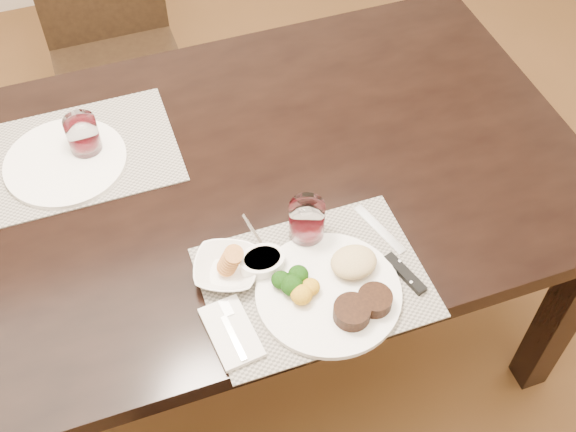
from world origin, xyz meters
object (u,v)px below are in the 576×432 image
object	(u,v)px
far_plate	(65,162)
steak_knife	(399,262)
dinner_plate	(336,290)
wine_glass_near	(307,224)
cracker_bowl	(226,268)
chair_far	(112,41)

from	to	relation	value
far_plate	steak_knife	bearing A→B (deg)	-40.29
dinner_plate	steak_knife	size ratio (longest dim) A/B	1.14
steak_knife	wine_glass_near	distance (m)	0.21
dinner_plate	far_plate	distance (m)	0.73
steak_knife	wine_glass_near	size ratio (longest dim) A/B	2.51
dinner_plate	cracker_bowl	world-z (taller)	cracker_bowl
chair_far	steak_knife	world-z (taller)	chair_far
wine_glass_near	far_plate	xyz separation A→B (m)	(-0.46, 0.40, -0.04)
steak_knife	far_plate	xyz separation A→B (m)	(-0.62, 0.53, 0.00)
dinner_plate	steak_knife	bearing A→B (deg)	-13.03
chair_far	far_plate	size ratio (longest dim) A/B	3.11
steak_knife	wine_glass_near	xyz separation A→B (m)	(-0.16, 0.13, 0.04)
wine_glass_near	far_plate	world-z (taller)	wine_glass_near
chair_far	dinner_plate	world-z (taller)	chair_far
cracker_bowl	far_plate	distance (m)	0.51
cracker_bowl	wine_glass_near	distance (m)	0.20
steak_knife	far_plate	bearing A→B (deg)	123.48
chair_far	wine_glass_near	world-z (taller)	chair_far
chair_far	dinner_plate	xyz separation A→B (m)	(0.26, -1.33, 0.27)
wine_glass_near	steak_knife	bearing A→B (deg)	-39.78
cracker_bowl	far_plate	world-z (taller)	cracker_bowl
chair_far	far_plate	xyz separation A→B (m)	(-0.21, -0.77, 0.26)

